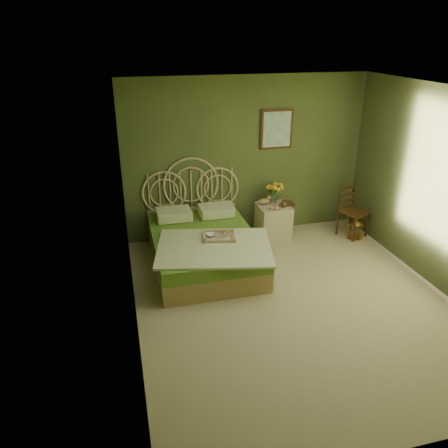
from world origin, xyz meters
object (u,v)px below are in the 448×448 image
object	(u,v)px
nightstand	(273,217)
chair	(352,207)
birdcage	(355,228)
bed	(204,245)

from	to	relation	value
nightstand	chair	bearing A→B (deg)	-9.88
chair	birdcage	bearing A→B (deg)	-112.29
nightstand	chair	xyz separation A→B (m)	(1.31, -0.23, 0.15)
chair	birdcage	size ratio (longest dim) A/B	2.43
bed	chair	world-z (taller)	bed
chair	bed	bearing A→B (deg)	166.52
chair	birdcage	distance (m)	0.37
chair	birdcage	xyz separation A→B (m)	(0.00, -0.18, -0.32)
nightstand	birdcage	size ratio (longest dim) A/B	2.67
bed	nightstand	xyz separation A→B (m)	(1.32, 0.63, 0.05)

